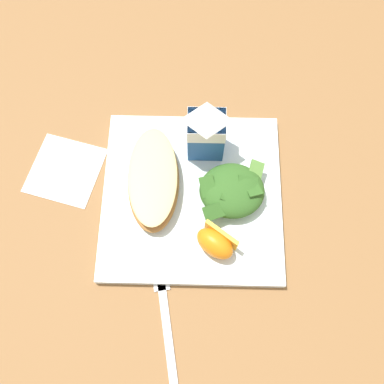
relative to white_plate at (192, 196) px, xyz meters
The scene contains 8 objects.
ground 0.01m from the white_plate, ahead, with size 3.00×3.00×0.00m, color olive.
white_plate is the anchor object (origin of this frame).
cheesy_pizza_bread 0.07m from the white_plate, 164.53° to the left, with size 0.09×0.17×0.04m.
green_salad_pile 0.07m from the white_plate, ahead, with size 0.10×0.10×0.04m.
milk_carton 0.11m from the white_plate, 76.31° to the left, with size 0.06×0.04×0.11m.
orange_wedge_front 0.09m from the white_plate, 66.11° to the right, with size 0.07×0.06×0.04m.
paper_napkin 0.21m from the white_plate, 168.24° to the left, with size 0.11×0.11×0.00m, color white.
metal_fork 0.19m from the white_plate, 100.06° to the right, with size 0.05×0.19×0.01m.
Camera 1 is at (0.01, -0.24, 0.65)m, focal length 40.44 mm.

